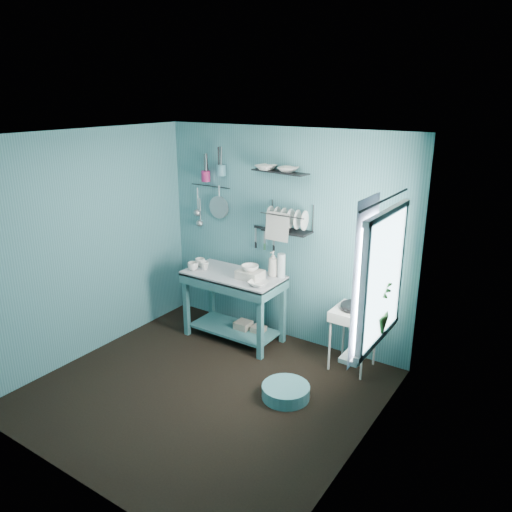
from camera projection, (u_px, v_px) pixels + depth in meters
The scene contains 36 objects.
floor at pixel (205, 390), 5.01m from camera, with size 3.20×3.20×0.00m, color black.
ceiling at pixel (196, 136), 4.23m from camera, with size 3.20×3.20×0.00m, color silver.
wall_back at pixel (283, 237), 5.81m from camera, with size 3.20×3.20×0.00m, color #3B7279.
wall_front at pixel (62, 337), 3.44m from camera, with size 3.20×3.20×0.00m, color #3B7279.
wall_left at pixel (88, 246), 5.46m from camera, with size 3.00×3.00×0.00m, color #3B7279.
wall_right at pixel (364, 314), 3.78m from camera, with size 3.00×3.00×0.00m, color #3B7279.
work_counter at pixel (234, 306), 5.96m from camera, with size 1.17×0.59×0.83m, color #306266.
mug_left at pixel (193, 266), 5.94m from camera, with size 0.12×0.12×0.10m, color silver.
mug_mid at pixel (205, 266), 5.97m from camera, with size 0.10×0.10×0.09m, color silver.
mug_right at pixel (200, 262), 6.08m from camera, with size 0.12×0.12×0.10m, color silver.
wash_tub at pixel (250, 275), 5.67m from camera, with size 0.28×0.22×0.10m, color #BCB7AC.
tub_bowl at pixel (250, 268), 5.64m from camera, with size 0.20×0.20×0.06m, color silver.
soap_bottle at pixel (273, 264), 5.72m from camera, with size 0.12×0.12×0.30m, color #BCB7AC.
water_bottle at pixel (281, 266), 5.69m from camera, with size 0.09×0.09×0.28m, color silver.
counter_bowl at pixel (258, 284), 5.47m from camera, with size 0.22×0.22×0.05m, color silver.
hotplate_stand at pixel (353, 339), 5.34m from camera, with size 0.43×0.43×0.68m, color silver.
frying_pan at pixel (355, 306), 5.22m from camera, with size 0.30×0.30×0.04m, color black.
knife_strip at pixel (265, 229), 5.89m from camera, with size 0.32×0.02×0.03m, color black.
dish_rack at pixel (287, 218), 5.56m from camera, with size 0.55×0.24×0.32m, color black.
upper_shelf at pixel (280, 172), 5.49m from camera, with size 0.70×0.18×0.01m, color black.
shelf_bowl_left at pixel (266, 170), 5.58m from camera, with size 0.23×0.23×0.06m, color silver.
shelf_bowl_right at pixel (288, 173), 5.44m from camera, with size 0.22×0.22×0.05m, color silver.
utensil_cup_magenta at pixel (206, 176), 6.11m from camera, with size 0.11×0.11×0.13m, color #941B51.
utensil_cup_teal at pixel (221, 170), 5.96m from camera, with size 0.11×0.11×0.13m, color teal.
colander at pixel (219, 207), 6.17m from camera, with size 0.28×0.28×0.03m, color #9FA1A6.
ladle_outer at pixel (198, 199), 6.34m from camera, with size 0.01×0.01×0.30m, color #9FA1A6.
ladle_inner at pixel (200, 210), 6.36m from camera, with size 0.01×0.01×0.30m, color #9FA1A6.
hook_rail at pixel (210, 186), 6.18m from camera, with size 0.01×0.01×0.60m, color black.
window_glass at pixel (384, 278), 4.10m from camera, with size 1.10×1.10×0.00m, color white.
windowsill at pixel (369, 339), 4.33m from camera, with size 0.16×0.95×0.04m, color silver.
curtain at pixel (363, 282), 3.88m from camera, with size 1.35×1.35×0.00m, color silver.
curtain_rod at pixel (386, 200), 3.92m from camera, with size 0.02×0.02×1.05m, color black.
potted_plant at pixel (373, 307), 4.30m from camera, with size 0.29×0.29×0.52m, color #2C5B24.
storage_tin_large at pixel (243, 330), 6.04m from camera, with size 0.18×0.18×0.22m, color gray.
storage_tin_small at pixel (258, 334), 5.96m from camera, with size 0.15×0.15×0.20m, color gray.
floor_basin at pixel (286, 392), 4.88m from camera, with size 0.47×0.47×0.13m, color teal.
Camera 1 is at (2.83, -3.33, 2.86)m, focal length 35.00 mm.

